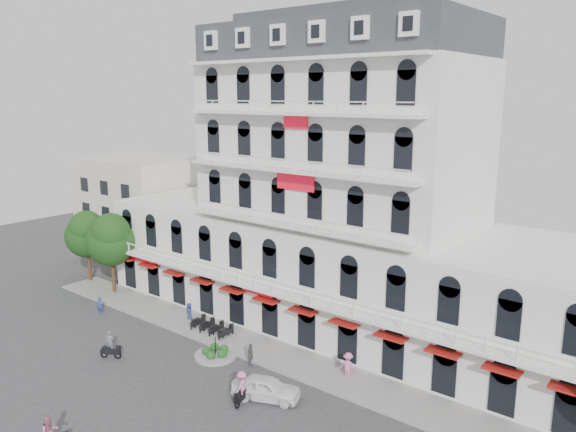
{
  "coord_description": "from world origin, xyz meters",
  "views": [
    {
      "loc": [
        25.68,
        -21.1,
        19.37
      ],
      "look_at": [
        0.79,
        10.0,
        10.73
      ],
      "focal_mm": 35.0,
      "sensor_mm": 36.0,
      "label": 1
    }
  ],
  "objects": [
    {
      "name": "sidewalk",
      "position": [
        0.0,
        9.0,
        0.08
      ],
      "size": [
        53.0,
        4.0,
        0.16
      ],
      "primitive_type": "cube",
      "color": "gray",
      "rests_on": "ground"
    },
    {
      "name": "rider_west",
      "position": [
        -9.01,
        0.95,
        0.98
      ],
      "size": [
        1.54,
        1.05,
        2.18
      ],
      "rotation": [
        0.0,
        0.0,
        0.52
      ],
      "color": "black",
      "rests_on": "ground"
    },
    {
      "name": "pedestrian_left",
      "position": [
        -9.85,
        9.5,
        0.8
      ],
      "size": [
        0.89,
        0.69,
        1.61
      ],
      "primitive_type": "imported",
      "rotation": [
        0.0,
        0.0,
        -0.25
      ],
      "color": "navy",
      "rests_on": "ground"
    },
    {
      "name": "traffic_island",
      "position": [
        -3.0,
        6.0,
        0.26
      ],
      "size": [
        3.2,
        3.2,
        1.6
      ],
      "color": "gray",
      "rests_on": "ground"
    },
    {
      "name": "parked_car",
      "position": [
        3.87,
        3.89,
        0.77
      ],
      "size": [
        4.86,
        3.41,
        1.54
      ],
      "primitive_type": "imported",
      "rotation": [
        0.0,
        0.0,
        1.97
      ],
      "color": "white",
      "rests_on": "ground"
    },
    {
      "name": "flank_building_west",
      "position": [
        -30.0,
        20.0,
        6.0
      ],
      "size": [
        14.0,
        10.0,
        12.0
      ],
      "primitive_type": "cube",
      "color": "beige",
      "rests_on": "ground"
    },
    {
      "name": "ground",
      "position": [
        0.0,
        0.0,
        0.0
      ],
      "size": [
        120.0,
        120.0,
        0.0
      ],
      "primitive_type": "plane",
      "color": "#38383A",
      "rests_on": "ground"
    },
    {
      "name": "rider_center",
      "position": [
        3.07,
        2.44,
        1.2
      ],
      "size": [
        0.91,
        1.68,
        2.26
      ],
      "rotation": [
        0.0,
        0.0,
        4.94
      ],
      "color": "black",
      "rests_on": "ground"
    },
    {
      "name": "parked_scooter_row",
      "position": [
        -6.35,
        8.8,
        0.0
      ],
      "size": [
        4.4,
        1.8,
        1.1
      ],
      "primitive_type": null,
      "color": "black",
      "rests_on": "ground"
    },
    {
      "name": "pedestrian_far",
      "position": [
        -17.19,
        5.42,
        0.82
      ],
      "size": [
        0.71,
        0.66,
        1.64
      ],
      "primitive_type": "imported",
      "rotation": [
        0.0,
        0.0,
        0.59
      ],
      "color": "navy",
      "rests_on": "ground"
    },
    {
      "name": "tree_west_outer",
      "position": [
        -25.95,
        9.98,
        5.35
      ],
      "size": [
        4.5,
        4.48,
        7.76
      ],
      "color": "#382314",
      "rests_on": "ground"
    },
    {
      "name": "main_building",
      "position": [
        0.0,
        18.0,
        9.96
      ],
      "size": [
        45.0,
        15.0,
        25.8
      ],
      "color": "silver",
      "rests_on": "ground"
    },
    {
      "name": "pedestrian_right",
      "position": [
        6.54,
        9.5,
        0.95
      ],
      "size": [
        1.36,
        0.97,
        1.9
      ],
      "primitive_type": "imported",
      "rotation": [
        0.0,
        0.0,
        3.37
      ],
      "color": "pink",
      "rests_on": "ground"
    },
    {
      "name": "tree_west_inner",
      "position": [
        -20.95,
        9.48,
        5.68
      ],
      "size": [
        4.76,
        4.76,
        8.25
      ],
      "color": "#382314",
      "rests_on": "ground"
    },
    {
      "name": "pedestrian_mid",
      "position": [
        0.17,
        6.45,
        0.91
      ],
      "size": [
        1.15,
        0.94,
        1.83
      ],
      "primitive_type": "imported",
      "rotation": [
        0.0,
        0.0,
        2.6
      ],
      "color": "slate",
      "rests_on": "ground"
    }
  ]
}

